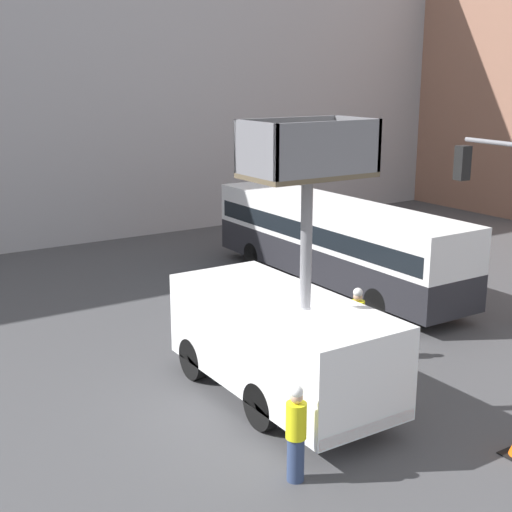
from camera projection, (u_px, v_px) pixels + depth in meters
ground_plane at (278, 409)px, 15.83m from camera, size 120.00×120.00×0.00m
utility_truck at (281, 336)px, 15.90m from camera, size 2.55×6.02×6.37m
city_bus at (334, 237)px, 24.57m from camera, size 2.46×11.21×2.96m
traffic_light_pole at (507, 200)px, 19.71m from camera, size 2.97×2.72×5.71m
road_worker_near_truck at (296, 433)px, 12.85m from camera, size 0.38×0.38×1.89m
road_worker_directing at (357, 323)px, 18.43m from camera, size 0.38×0.38×1.92m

